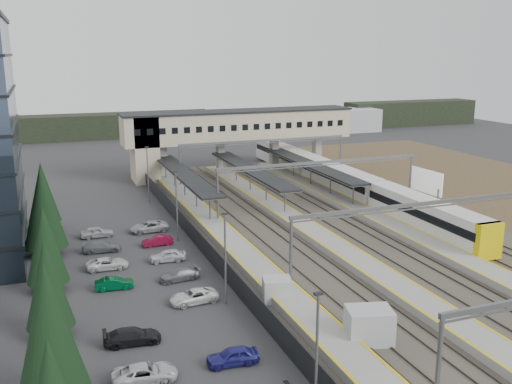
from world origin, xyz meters
name	(u,v)px	position (x,y,z in m)	size (l,w,h in m)	color
ground	(276,261)	(0.00, 0.00, 0.00)	(220.00, 220.00, 0.00)	#2B2B2D
conifer_row	(46,255)	(-22.00, -3.86, 4.84)	(4.42, 49.82, 9.50)	black
car_park	(159,295)	(-13.25, -5.51, 0.60)	(10.49, 44.65, 1.29)	maroon
lampposts	(197,225)	(-8.00, 1.25, 4.34)	(0.50, 53.25, 8.07)	slate
fence	(202,244)	(-6.50, 5.00, 1.00)	(0.08, 90.00, 2.00)	#26282B
relay_cabin_near	(369,327)	(-0.26, -18.19, 1.37)	(3.81, 3.19, 2.74)	#A7ABAD
relay_cabin_far	(277,290)	(-3.79, -9.21, 1.08)	(2.77, 2.49, 2.16)	#A7ABAD
rail_corridor	(334,234)	(9.34, 5.00, 0.29)	(34.00, 90.00, 0.92)	#3E3B31
canopies	(250,170)	(7.00, 27.00, 3.92)	(23.10, 30.00, 3.28)	black
footbridge	(224,130)	(7.70, 42.00, 7.93)	(40.40, 6.40, 11.20)	tan
gantries	(365,188)	(12.00, 3.00, 6.00)	(28.40, 62.28, 7.17)	slate
train	(340,180)	(20.00, 23.20, 2.17)	(3.03, 63.33, 3.81)	silver
billboard	(426,182)	(26.64, 11.39, 3.71)	(0.57, 6.36, 5.48)	slate
treeline_far	(225,122)	(23.81, 92.28, 2.95)	(170.00, 19.00, 7.00)	black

